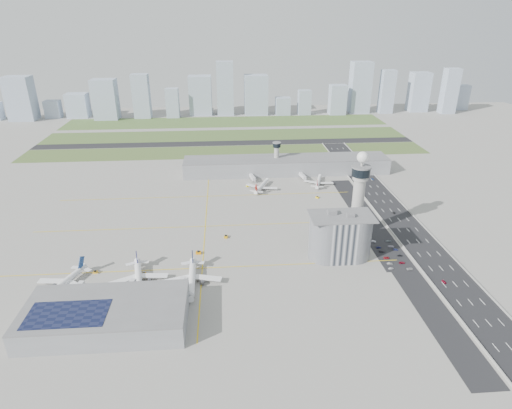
{
  "coord_description": "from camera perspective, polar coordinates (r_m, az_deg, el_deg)",
  "views": [
    {
      "loc": [
        -23.12,
        -268.7,
        151.5
      ],
      "look_at": [
        0.0,
        35.0,
        15.0
      ],
      "focal_mm": 30.0,
      "sensor_mm": 36.0,
      "label": 1
    }
  ],
  "objects": [
    {
      "name": "skyline_bldg_16",
      "position": [
        786.15,
        24.39,
        13.61
      ],
      "size": [
        23.04,
        18.43,
        71.56
      ],
      "primitive_type": "cube",
      "color": "#9EADC1",
      "rests_on": "ground"
    },
    {
      "name": "airplane_far_a",
      "position": [
        402.28,
        0.78,
        2.8
      ],
      "size": [
        43.07,
        45.89,
        10.22
      ],
      "primitive_type": null,
      "rotation": [
        0.0,
        0.0,
        1.16
      ],
      "color": "white",
      "rests_on": "ground"
    },
    {
      "name": "car_lot_1",
      "position": [
        297.95,
        17.42,
        -7.53
      ],
      "size": [
        3.81,
        1.39,
        1.25
      ],
      "primitive_type": "imported",
      "rotation": [
        0.0,
        0.0,
        1.59
      ],
      "color": "gray",
      "rests_on": "ground"
    },
    {
      "name": "admin_building",
      "position": [
        291.64,
        11.13,
        -4.2
      ],
      "size": [
        42.0,
        24.0,
        33.5
      ],
      "color": "#B2B2B7",
      "rests_on": "ground"
    },
    {
      "name": "skyline_bldg_11",
      "position": [
        716.67,
        6.46,
        13.38
      ],
      "size": [
        20.22,
        16.18,
        38.97
      ],
      "primitive_type": "cube",
      "color": "#9EADC1",
      "rests_on": "ground"
    },
    {
      "name": "car_lot_0",
      "position": [
        293.0,
        17.54,
        -8.12
      ],
      "size": [
        3.84,
        2.06,
        1.24
      ],
      "primitive_type": "imported",
      "rotation": [
        0.0,
        0.0,
        1.74
      ],
      "color": "white",
      "rests_on": "ground"
    },
    {
      "name": "airplane_near_a",
      "position": [
        283.59,
        -24.49,
        -9.23
      ],
      "size": [
        48.3,
        51.74,
        11.63
      ],
      "primitive_type": null,
      "rotation": [
        0.0,
        0.0,
        -1.96
      ],
      "color": "white",
      "rests_on": "ground"
    },
    {
      "name": "skyline_bldg_13",
      "position": [
        745.27,
        13.69,
        14.93
      ],
      "size": [
        32.26,
        25.81,
        81.2
      ],
      "primitive_type": "cube",
      "color": "#9EADC1",
      "rests_on": "ground"
    },
    {
      "name": "car_hw_1",
      "position": [
        371.89,
        17.91,
        -1.04
      ],
      "size": [
        1.91,
        3.93,
        1.24
      ],
      "primitive_type": "imported",
      "rotation": [
        0.0,
        0.0,
        -0.16
      ],
      "color": "black",
      "rests_on": "ground"
    },
    {
      "name": "car_lot_11",
      "position": [
        325.51,
        17.27,
        -4.67
      ],
      "size": [
        4.36,
        2.05,
        1.23
      ],
      "primitive_type": "imported",
      "rotation": [
        0.0,
        0.0,
        1.49
      ],
      "color": "gray",
      "rests_on": "ground"
    },
    {
      "name": "car_lot_8",
      "position": [
        309.59,
        18.65,
        -6.45
      ],
      "size": [
        3.44,
        1.58,
        1.14
      ],
      "primitive_type": "imported",
      "rotation": [
        0.0,
        0.0,
        1.5
      ],
      "color": "black",
      "rests_on": "ground"
    },
    {
      "name": "skyline_bldg_8",
      "position": [
        708.83,
        -4.15,
        15.17
      ],
      "size": [
        26.33,
        21.06,
        83.39
      ],
      "primitive_type": "cube",
      "color": "#9EADC1",
      "rests_on": "ground"
    },
    {
      "name": "car_lot_3",
      "position": [
        310.74,
        16.44,
        -6.02
      ],
      "size": [
        4.06,
        2.06,
        1.13
      ],
      "primitive_type": "imported",
      "rotation": [
        0.0,
        0.0,
        1.44
      ],
      "color": "#29282D",
      "rests_on": "ground"
    },
    {
      "name": "skyline_bldg_12",
      "position": [
        725.82,
        10.81,
        13.57
      ],
      "size": [
        26.14,
        20.92,
        46.89
      ],
      "primitive_type": "cube",
      "color": "#9EADC1",
      "rests_on": "ground"
    },
    {
      "name": "car_lot_9",
      "position": [
        315.91,
        18.12,
        -5.72
      ],
      "size": [
        3.66,
        1.76,
        1.16
      ],
      "primitive_type": "imported",
      "rotation": [
        0.0,
        0.0,
        1.41
      ],
      "color": "#191F48",
      "rests_on": "ground"
    },
    {
      "name": "skyline_bldg_14",
      "position": [
        754.06,
        17.05,
        14.19
      ],
      "size": [
        21.59,
        17.28,
        68.75
      ],
      "primitive_type": "cube",
      "color": "#9EADC1",
      "rests_on": "ground"
    },
    {
      "name": "car_hw_2",
      "position": [
        441.97,
        15.28,
        3.29
      ],
      "size": [
        1.99,
        4.05,
        1.11
      ],
      "primitive_type": "imported",
      "rotation": [
        0.0,
        0.0,
        0.04
      ],
      "color": "navy",
      "rests_on": "ground"
    },
    {
      "name": "airplane_near_c",
      "position": [
        265.46,
        -8.58,
        -9.38
      ],
      "size": [
        38.06,
        44.42,
        12.19
      ],
      "primitive_type": null,
      "rotation": [
        0.0,
        0.0,
        -1.55
      ],
      "color": "white",
      "rests_on": "ground"
    },
    {
      "name": "skyline_bldg_10",
      "position": [
        712.48,
        3.6,
        12.96
      ],
      "size": [
        23.01,
        18.41,
        27.75
      ],
      "primitive_type": "cube",
      "color": "#9EADC1",
      "rests_on": "ground"
    },
    {
      "name": "jet_bridge_near_1",
      "position": [
        262.34,
        -17.08,
        -11.61
      ],
      "size": [
        5.39,
        14.31,
        5.7
      ],
      "primitive_type": null,
      "rotation": [
        0.0,
        0.0,
        1.4
      ],
      "color": "silver",
      "rests_on": "ground"
    },
    {
      "name": "terminal_pier",
      "position": [
        445.25,
        4.05,
        5.26
      ],
      "size": [
        210.0,
        32.0,
        15.8
      ],
      "color": "gray",
      "rests_on": "ground"
    },
    {
      "name": "tug_5",
      "position": [
        387.08,
        8.17,
        0.98
      ],
      "size": [
        3.5,
        3.42,
        1.69
      ],
      "primitive_type": null,
      "rotation": [
        0.0,
        0.0,
        -2.3
      ],
      "color": "yellow",
      "rests_on": "ground"
    },
    {
      "name": "airplane_near_b",
      "position": [
        273.14,
        -15.45,
        -9.05
      ],
      "size": [
        44.16,
        49.12,
        11.94
      ],
      "primitive_type": null,
      "rotation": [
        0.0,
        0.0,
        -1.37
      ],
      "color": "white",
      "rests_on": "ground"
    },
    {
      "name": "jet_bridge_far_1",
      "position": [
        433.94,
        5.9,
        3.98
      ],
      "size": [
        5.39,
        14.31,
        5.7
      ],
      "primitive_type": null,
      "rotation": [
        0.0,
        0.0,
        -1.4
      ],
      "color": "silver",
      "rests_on": "ground"
    },
    {
      "name": "tug_3",
      "position": [
        317.05,
        -4.04,
        -4.26
      ],
      "size": [
        2.53,
        3.57,
        2.02
      ],
      "primitive_type": null,
      "rotation": [
        0.0,
        0.0,
        -0.04
      ],
      "color": "orange",
      "rests_on": "ground"
    },
    {
      "name": "jet_bridge_far_0",
      "position": [
        428.13,
        -0.72,
        3.82
      ],
      "size": [
        5.39,
        14.31,
        5.7
      ],
      "primitive_type": null,
      "rotation": [
        0.0,
        0.0,
        -1.4
      ],
      "color": "silver",
      "rests_on": "ground"
    },
    {
      "name": "grass_strip_1",
      "position": [
        588.54,
        -3.95,
        9.17
      ],
      "size": [
        480.0,
        60.0,
        0.08
      ],
      "primitive_type": "cube",
      "color": "#43632E",
      "rests_on": "ground"
    },
    {
      "name": "skyline_bldg_9",
      "position": [
        713.3,
        0.0,
        14.42
      ],
      "size": [
        36.96,
        29.57,
        62.11
      ],
      "primitive_type": "cube",
      "color": "#9EADC1",
      "rests_on": "ground"
    },
    {
      "name": "secondary_tower",
      "position": [
        442.43,
        2.76,
        6.66
      ],
      "size": [
        8.6,
        8.6,
        31.9
      ],
      "color": "#ADAAA5",
      "rests_on": "ground"
    },
    {
      "name": "tug_4",
      "position": [
        409.29,
        -1.14,
        2.54
      ],
      "size": [
        3.09,
        3.55,
        1.72
      ],
      "primitive_type": null,
      "rotation": [
        0.0,
        0.0,
        -2.71
      ],
      "color": "yellow",
      "rests_on": "ground"
    },
    {
      "name": "tug_2",
      "position": [
        298.68,
        -7.68,
        -6.35
      ],
      "size": [
        3.73,
        2.62,
        2.12
      ],
      "primitive_type": null,
      "rotation": [
        0.0,
        0.0,
        1.54
      ],
      "color": "orange",
      "rests_on": "ground"
    },
    {
      "name": "barrier_left",
      "position": [
        332.23,
        18.18,
        -4.19
      ],
      "size": [
        0.6,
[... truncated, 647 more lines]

